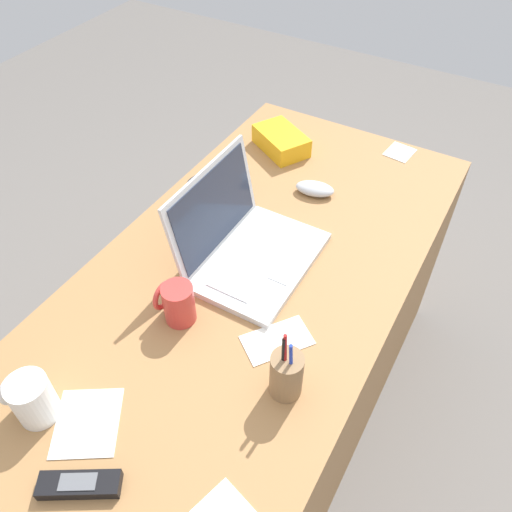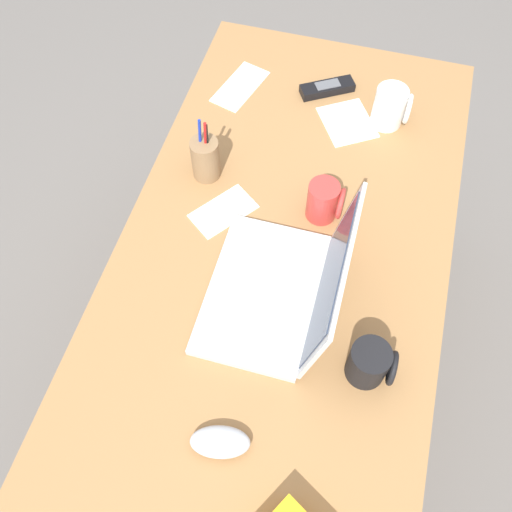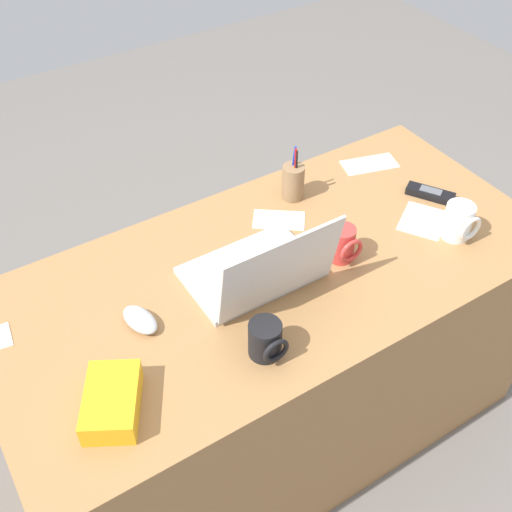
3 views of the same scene
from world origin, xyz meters
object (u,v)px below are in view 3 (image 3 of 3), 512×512
Objects in this scene: cordless_phone at (430,194)px; pen_holder at (293,182)px; coffee_mug_white at (343,244)px; coffee_mug_spare at (266,340)px; snack_bag at (112,402)px; computer_mouse at (140,320)px; coffee_mug_tall at (459,222)px; laptop at (260,271)px.

cordless_phone is 0.42m from pen_holder.
coffee_mug_white reaches higher than coffee_mug_spare.
computer_mouse is at bearing -128.38° from snack_bag.
computer_mouse is at bearing -48.36° from coffee_mug_spare.
coffee_mug_spare reaches higher than computer_mouse.
cordless_phone is at bearing 147.69° from pen_holder.
coffee_mug_tall is at bearing 163.00° from coffee_mug_white.
snack_bag is at bearing 9.37° from coffee_mug_white.
laptop reaches higher than computer_mouse.
coffee_mug_white is 0.39m from coffee_mug_spare.
pen_holder is 1.01× the size of snack_bag.
coffee_mug_white reaches higher than cordless_phone.
laptop is at bearing -13.44° from coffee_mug_tall.
computer_mouse is 1.06× the size of coffee_mug_tall.
laptop is 1.94× the size of pen_holder.
coffee_mug_white is 0.73m from snack_bag.
laptop is 2.36× the size of cordless_phone.
laptop is 0.64m from cordless_phone.
coffee_mug_spare is 0.53× the size of snack_bag.
computer_mouse reaches higher than cordless_phone.
computer_mouse is at bearing -11.06° from coffee_mug_tall.
laptop is 0.24m from coffee_mug_white.
cordless_phone is at bearing 167.37° from computer_mouse.
cordless_phone is at bearing -169.69° from coffee_mug_white.
computer_mouse is 0.57m from coffee_mug_white.
cordless_phone is 0.83× the size of snack_bag.
coffee_mug_spare is 0.65× the size of cordless_phone.
coffee_mug_white is 0.57× the size of pen_holder.
cordless_phone is (-0.76, -0.24, -0.04)m from coffee_mug_spare.
pen_holder is (0.36, -0.23, 0.05)m from cordless_phone.
coffee_mug_tall reaches higher than snack_bag.
laptop reaches higher than snack_bag.
coffee_mug_white is at bearing 81.65° from pen_holder.
computer_mouse is 0.63× the size of snack_bag.
pen_holder is at bearing -151.35° from snack_bag.
pen_holder reaches higher than coffee_mug_tall.
coffee_mug_tall is 0.60× the size of snack_bag.
coffee_mug_white is at bearing -170.63° from snack_bag.
snack_bag is (1.05, 0.02, -0.02)m from coffee_mug_tall.
coffee_mug_spare is 0.53× the size of pen_holder.
computer_mouse is 0.63× the size of pen_holder.
coffee_mug_tall is at bearing 68.56° from cordless_phone.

